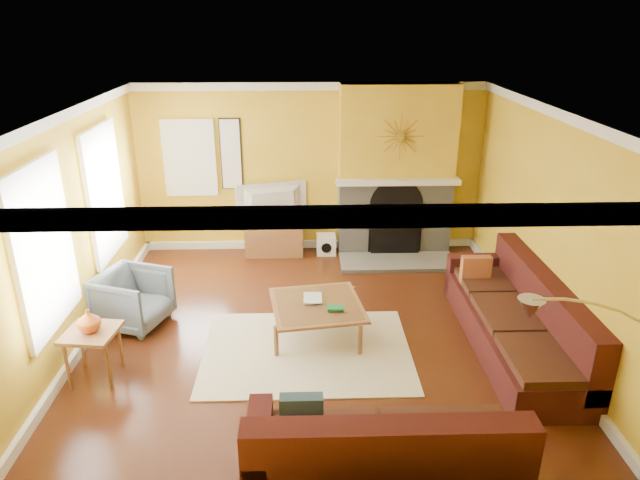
{
  "coord_description": "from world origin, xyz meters",
  "views": [
    {
      "loc": [
        -0.13,
        -5.9,
        3.68
      ],
      "look_at": [
        0.07,
        0.4,
        1.16
      ],
      "focal_mm": 32.0,
      "sensor_mm": 36.0,
      "label": 1
    }
  ],
  "objects_px": {
    "side_table": "(95,354)",
    "armchair": "(133,299)",
    "coffee_table": "(317,319)",
    "media_console": "(274,239)",
    "sectional_sofa": "(418,341)",
    "arc_lamp": "(597,418)"
  },
  "relations": [
    {
      "from": "side_table",
      "to": "armchair",
      "type": "bearing_deg",
      "value": 84.47
    },
    {
      "from": "coffee_table",
      "to": "media_console",
      "type": "relative_size",
      "value": 1.15
    },
    {
      "from": "media_console",
      "to": "side_table",
      "type": "bearing_deg",
      "value": -117.79
    },
    {
      "from": "sectional_sofa",
      "to": "coffee_table",
      "type": "bearing_deg",
      "value": 138.43
    },
    {
      "from": "coffee_table",
      "to": "side_table",
      "type": "relative_size",
      "value": 1.85
    },
    {
      "from": "coffee_table",
      "to": "side_table",
      "type": "bearing_deg",
      "value": -161.0
    },
    {
      "from": "sectional_sofa",
      "to": "coffee_table",
      "type": "relative_size",
      "value": 3.69
    },
    {
      "from": "armchair",
      "to": "side_table",
      "type": "distance_m",
      "value": 1.14
    },
    {
      "from": "sectional_sofa",
      "to": "armchair",
      "type": "relative_size",
      "value": 4.99
    },
    {
      "from": "sectional_sofa",
      "to": "arc_lamp",
      "type": "bearing_deg",
      "value": -64.48
    },
    {
      "from": "media_console",
      "to": "side_table",
      "type": "height_order",
      "value": "side_table"
    },
    {
      "from": "coffee_table",
      "to": "side_table",
      "type": "distance_m",
      "value": 2.54
    },
    {
      "from": "media_console",
      "to": "armchair",
      "type": "xyz_separation_m",
      "value": [
        -1.66,
        -2.23,
        0.1
      ]
    },
    {
      "from": "coffee_table",
      "to": "armchair",
      "type": "distance_m",
      "value": 2.31
    },
    {
      "from": "side_table",
      "to": "sectional_sofa",
      "type": "bearing_deg",
      "value": -1.62
    },
    {
      "from": "sectional_sofa",
      "to": "side_table",
      "type": "height_order",
      "value": "sectional_sofa"
    },
    {
      "from": "media_console",
      "to": "arc_lamp",
      "type": "distance_m",
      "value": 5.99
    },
    {
      "from": "media_console",
      "to": "arc_lamp",
      "type": "bearing_deg",
      "value": -64.34
    },
    {
      "from": "armchair",
      "to": "side_table",
      "type": "xyz_separation_m",
      "value": [
        -0.11,
        -1.13,
        -0.07
      ]
    },
    {
      "from": "media_console",
      "to": "armchair",
      "type": "height_order",
      "value": "armchair"
    },
    {
      "from": "coffee_table",
      "to": "media_console",
      "type": "height_order",
      "value": "media_console"
    },
    {
      "from": "arc_lamp",
      "to": "side_table",
      "type": "bearing_deg",
      "value": 155.34
    }
  ]
}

